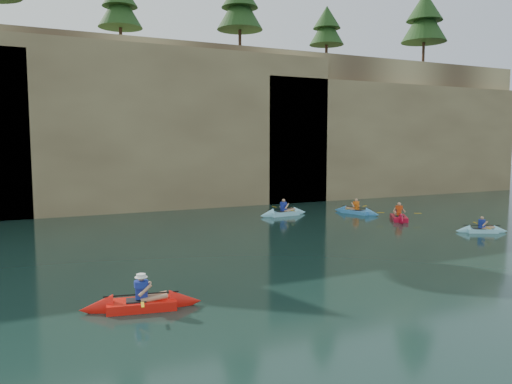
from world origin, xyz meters
name	(u,v)px	position (x,y,z in m)	size (l,w,h in m)	color
ground	(327,310)	(0.00, 0.00, 0.00)	(160.00, 160.00, 0.00)	black
cliff	(122,125)	(0.00, 30.00, 6.00)	(70.00, 16.00, 12.00)	tan
cliff_slab_center	(172,127)	(2.00, 22.60, 5.70)	(24.00, 2.40, 11.40)	#948459
cliff_slab_east	(397,138)	(22.00, 22.60, 4.92)	(26.00, 2.40, 9.84)	#948459
sea_cave_center	(84,190)	(-4.00, 21.95, 1.60)	(3.50, 1.00, 3.20)	black
sea_cave_east	(278,174)	(10.00, 21.95, 2.25)	(5.00, 1.00, 4.50)	black
main_kayaker	(142,303)	(-4.68, 2.30, 0.17)	(3.45, 2.27, 1.25)	red
kayaker_ltblue_near	(481,230)	(13.81, 6.62, 0.13)	(2.65, 1.90, 1.04)	#98E6FF
kayaker_red_far	(399,217)	(12.73, 11.62, 0.16)	(2.66, 3.43, 1.32)	red
kayaker_ltblue_mid	(283,213)	(7.35, 16.17, 0.16)	(3.50, 2.57, 1.32)	#98E4FF
kayaker_blue_east	(356,211)	(12.02, 14.88, 0.15)	(2.29, 3.48, 1.22)	#4191DE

